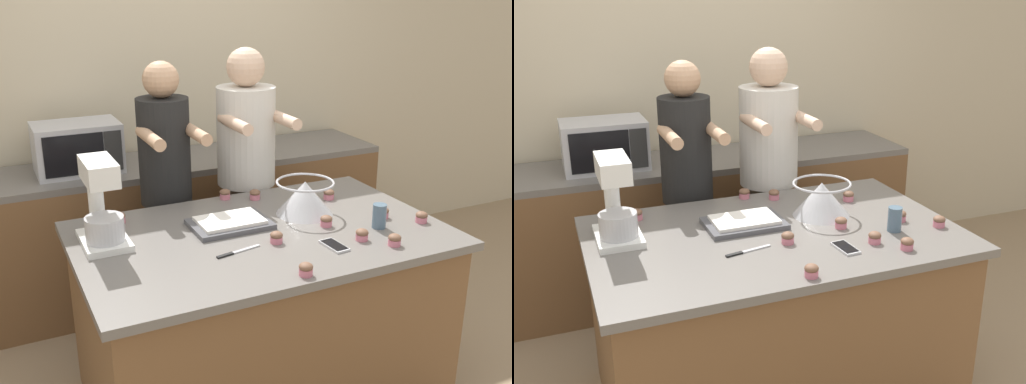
% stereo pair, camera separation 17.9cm
% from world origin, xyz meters
% --- Properties ---
extents(back_wall, '(10.00, 0.06, 2.70)m').
position_xyz_m(back_wall, '(0.00, 1.63, 1.35)').
color(back_wall, beige).
rests_on(back_wall, ground_plane).
extents(island_counter, '(1.71, 1.08, 0.90)m').
position_xyz_m(island_counter, '(0.00, 0.00, 0.45)').
color(island_counter, brown).
rests_on(island_counter, ground_plane).
extents(back_counter, '(2.80, 0.60, 0.92)m').
position_xyz_m(back_counter, '(0.00, 1.28, 0.46)').
color(back_counter, brown).
rests_on(back_counter, ground_plane).
extents(person_left, '(0.30, 0.48, 1.62)m').
position_xyz_m(person_left, '(-0.23, 0.72, 0.87)').
color(person_left, '#33384C').
rests_on(person_left, ground_plane).
extents(person_right, '(0.35, 0.51, 1.67)m').
position_xyz_m(person_right, '(0.26, 0.72, 0.88)').
color(person_right, brown).
rests_on(person_right, ground_plane).
extents(stand_mixer, '(0.20, 0.30, 0.39)m').
position_xyz_m(stand_mixer, '(-0.69, 0.18, 1.07)').
color(stand_mixer, white).
rests_on(stand_mixer, island_counter).
extents(mixing_bowl, '(0.29, 0.29, 0.17)m').
position_xyz_m(mixing_bowl, '(0.30, 0.12, 0.99)').
color(mixing_bowl, '#BCBCC1').
rests_on(mixing_bowl, island_counter).
extents(baking_tray, '(0.37, 0.26, 0.04)m').
position_xyz_m(baking_tray, '(-0.10, 0.12, 0.92)').
color(baking_tray, '#4C4C51').
rests_on(baking_tray, island_counter).
extents(microwave_oven, '(0.50, 0.34, 0.30)m').
position_xyz_m(microwave_oven, '(-0.60, 1.28, 1.07)').
color(microwave_oven, '#B7B7BC').
rests_on(microwave_oven, back_counter).
extents(cell_phone, '(0.08, 0.15, 0.01)m').
position_xyz_m(cell_phone, '(0.22, -0.29, 0.90)').
color(cell_phone, silver).
rests_on(cell_phone, island_counter).
extents(drinking_glass, '(0.07, 0.07, 0.12)m').
position_xyz_m(drinking_glass, '(0.53, -0.19, 0.96)').
color(drinking_glass, slate).
rests_on(drinking_glass, island_counter).
extents(knife, '(0.22, 0.06, 0.01)m').
position_xyz_m(knife, '(-0.20, -0.16, 0.90)').
color(knife, '#BCBCC1').
rests_on(knife, island_counter).
extents(cupcake_0, '(0.06, 0.06, 0.05)m').
position_xyz_m(cupcake_0, '(0.02, 0.49, 0.93)').
color(cupcake_0, '#D17084').
rests_on(cupcake_0, island_counter).
extents(cupcake_1, '(0.06, 0.06, 0.05)m').
position_xyz_m(cupcake_1, '(-0.67, 0.43, 0.93)').
color(cupcake_1, '#D17084').
rests_on(cupcake_1, island_counter).
extents(cupcake_2, '(0.06, 0.06, 0.05)m').
position_xyz_m(cupcake_2, '(0.37, -0.28, 0.93)').
color(cupcake_2, '#D17084').
rests_on(cupcake_2, island_counter).
extents(cupcake_3, '(0.06, 0.06, 0.05)m').
position_xyz_m(cupcake_3, '(-0.57, 0.39, 0.93)').
color(cupcake_3, '#D17084').
rests_on(cupcake_3, island_counter).
extents(cupcake_4, '(0.06, 0.06, 0.05)m').
position_xyz_m(cupcake_4, '(0.17, 0.42, 0.93)').
color(cupcake_4, '#D17084').
rests_on(cupcake_4, island_counter).
extents(cupcake_5, '(0.06, 0.06, 0.05)m').
position_xyz_m(cupcake_5, '(0.01, -0.14, 0.93)').
color(cupcake_5, '#D17084').
rests_on(cupcake_5, island_counter).
extents(cupcake_6, '(0.06, 0.06, 0.05)m').
position_xyz_m(cupcake_6, '(0.53, 0.25, 0.93)').
color(cupcake_6, '#D17084').
rests_on(cupcake_6, island_counter).
extents(cupcake_7, '(0.06, 0.06, 0.05)m').
position_xyz_m(cupcake_7, '(0.31, -0.07, 0.93)').
color(cupcake_7, '#D17084').
rests_on(cupcake_7, island_counter).
extents(cupcake_8, '(0.06, 0.06, 0.05)m').
position_xyz_m(cupcake_8, '(0.75, -0.23, 0.93)').
color(cupcake_8, '#D17084').
rests_on(cupcake_8, island_counter).
extents(cupcake_9, '(0.06, 0.06, 0.05)m').
position_xyz_m(cupcake_9, '(0.62, -0.10, 0.93)').
color(cupcake_9, '#D17084').
rests_on(cupcake_9, island_counter).
extents(cupcake_10, '(0.06, 0.06, 0.05)m').
position_xyz_m(cupcake_10, '(0.47, -0.39, 0.93)').
color(cupcake_10, '#D17084').
rests_on(cupcake_10, island_counter).
extents(cupcake_11, '(0.06, 0.06, 0.05)m').
position_xyz_m(cupcake_11, '(-0.03, -0.47, 0.93)').
color(cupcake_11, '#D17084').
rests_on(cupcake_11, island_counter).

